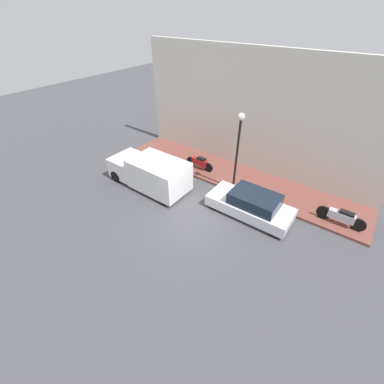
% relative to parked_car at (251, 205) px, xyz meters
% --- Properties ---
extents(ground_plane, '(60.00, 60.00, 0.00)m').
position_rel_parked_car_xyz_m(ground_plane, '(-1.92, 2.28, -0.62)').
color(ground_plane, '#47474C').
extents(sidewalk, '(2.87, 15.00, 0.14)m').
position_rel_parked_car_xyz_m(sidewalk, '(2.52, 2.28, -0.55)').
color(sidewalk, brown).
rests_on(sidewalk, ground_plane).
extents(building_facade, '(0.30, 15.00, 6.95)m').
position_rel_parked_car_xyz_m(building_facade, '(4.10, 2.28, 2.85)').
color(building_facade, silver).
rests_on(building_facade, ground_plane).
extents(parked_car, '(1.75, 4.18, 1.31)m').
position_rel_parked_car_xyz_m(parked_car, '(0.00, 0.00, 0.00)').
color(parked_car, silver).
rests_on(parked_car, ground_plane).
extents(delivery_van, '(2.03, 4.86, 1.83)m').
position_rel_parked_car_xyz_m(delivery_van, '(-1.12, 5.79, 0.31)').
color(delivery_van, white).
rests_on(delivery_van, ground_plane).
extents(scooter_silver, '(0.30, 2.16, 0.80)m').
position_rel_parked_car_xyz_m(scooter_silver, '(1.73, -3.78, -0.03)').
color(scooter_silver, '#B7B7BF').
rests_on(scooter_silver, sidewalk).
extents(motorcycle_red, '(0.30, 1.94, 0.79)m').
position_rel_parked_car_xyz_m(motorcycle_red, '(1.97, 4.47, -0.05)').
color(motorcycle_red, '#B21E1E').
rests_on(motorcycle_red, sidewalk).
extents(streetlamp, '(0.36, 0.36, 4.35)m').
position_rel_parked_car_xyz_m(streetlamp, '(1.29, 1.68, 2.48)').
color(streetlamp, black).
rests_on(streetlamp, sidewalk).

